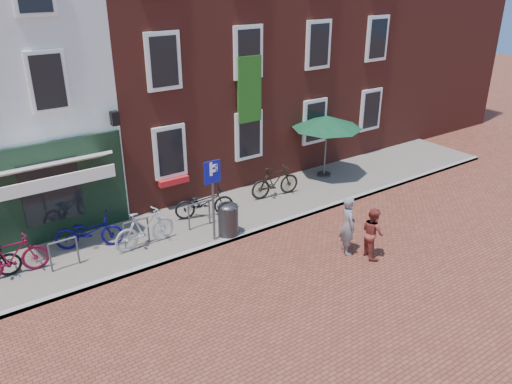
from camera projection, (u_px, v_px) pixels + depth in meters
ground at (205, 251)px, 14.37m from camera, size 80.00×80.00×0.00m
sidewalk at (209, 220)px, 16.00m from camera, size 24.00×3.00×0.10m
building_brick_mid at (152, 36)px, 18.64m from camera, size 6.00×8.00×10.00m
building_brick_right at (282, 26)px, 21.78m from camera, size 6.00×8.00×10.00m
filler_right at (385, 29)px, 25.39m from camera, size 7.00×8.00×9.00m
litter_bin at (228, 217)px, 14.83m from camera, size 0.59×0.59×1.09m
parking_sign at (213, 187)px, 14.10m from camera, size 0.50×0.08×2.43m
parasol at (327, 120)px, 18.43m from camera, size 2.60×2.60×2.41m
woman at (348, 225)px, 13.98m from camera, size 0.62×0.73×1.70m
boy at (373, 233)px, 13.84m from camera, size 0.73×0.84×1.45m
bicycle_1 at (11, 257)px, 12.84m from camera, size 1.84×0.64×1.09m
bicycle_2 at (89, 231)px, 14.19m from camera, size 1.97×1.34×0.98m
bicycle_3 at (145, 228)px, 14.24m from camera, size 1.84×0.62×1.09m
bicycle_4 at (204, 202)px, 15.93m from camera, size 1.97×1.19×0.98m
bicycle_5 at (275, 181)px, 17.34m from camera, size 1.86×0.74×1.09m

